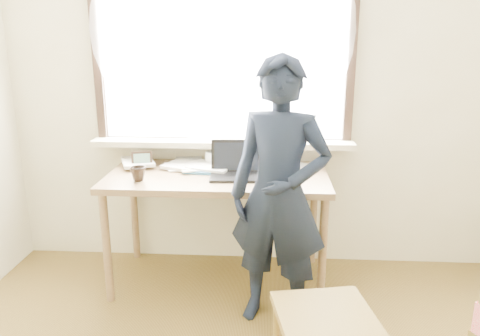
# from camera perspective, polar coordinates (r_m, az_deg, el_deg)

# --- Properties ---
(room_shell) EXTENTS (3.52, 4.02, 2.61)m
(room_shell) POSITION_cam_1_polar(r_m,az_deg,el_deg) (1.54, -2.08, 14.72)
(room_shell) COLOR beige
(room_shell) RESTS_ON ground
(desk) EXTENTS (1.46, 0.73, 0.78)m
(desk) POSITION_cam_1_polar(r_m,az_deg,el_deg) (3.13, -2.72, -2.15)
(desk) COLOR brown
(desk) RESTS_ON ground
(laptop) EXTENTS (0.34, 0.28, 0.22)m
(laptop) POSITION_cam_1_polar(r_m,az_deg,el_deg) (3.05, -0.52, 0.01)
(laptop) COLOR black
(laptop) RESTS_ON desk
(mug_white) EXTENTS (0.18, 0.18, 0.10)m
(mug_white) POSITION_cam_1_polar(r_m,az_deg,el_deg) (3.30, -3.17, 1.16)
(mug_white) COLOR white
(mug_white) RESTS_ON desk
(mug_dark) EXTENTS (0.13, 0.13, 0.09)m
(mug_dark) POSITION_cam_1_polar(r_m,az_deg,el_deg) (3.01, -12.30, -0.70)
(mug_dark) COLOR black
(mug_dark) RESTS_ON desk
(mouse) EXTENTS (0.09, 0.06, 0.03)m
(mouse) POSITION_cam_1_polar(r_m,az_deg,el_deg) (2.99, 6.67, -1.13)
(mouse) COLOR black
(mouse) RESTS_ON desk
(desk_clutter) EXTENTS (0.79, 0.49, 0.04)m
(desk_clutter) POSITION_cam_1_polar(r_m,az_deg,el_deg) (3.37, -8.46, 0.75)
(desk_clutter) COLOR white
(desk_clutter) RESTS_ON desk
(book_a) EXTENTS (0.23, 0.29, 0.02)m
(book_a) POSITION_cam_1_polar(r_m,az_deg,el_deg) (3.36, -7.95, 0.64)
(book_a) COLOR white
(book_a) RESTS_ON desk
(book_b) EXTENTS (0.27, 0.29, 0.02)m
(book_b) POSITION_cam_1_polar(r_m,az_deg,el_deg) (3.30, 5.00, 0.39)
(book_b) COLOR white
(book_b) RESTS_ON desk
(picture_frame) EXTENTS (0.14, 0.05, 0.11)m
(picture_frame) POSITION_cam_1_polar(r_m,az_deg,el_deg) (3.28, -11.86, 0.87)
(picture_frame) COLOR black
(picture_frame) RESTS_ON desk
(work_chair) EXTENTS (0.50, 0.49, 0.45)m
(work_chair) POSITION_cam_1_polar(r_m,az_deg,el_deg) (2.31, 10.25, -18.36)
(work_chair) COLOR olive
(work_chair) RESTS_ON ground
(person) EXTENTS (0.66, 0.52, 1.58)m
(person) POSITION_cam_1_polar(r_m,az_deg,el_deg) (2.67, 4.80, -3.36)
(person) COLOR black
(person) RESTS_ON ground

